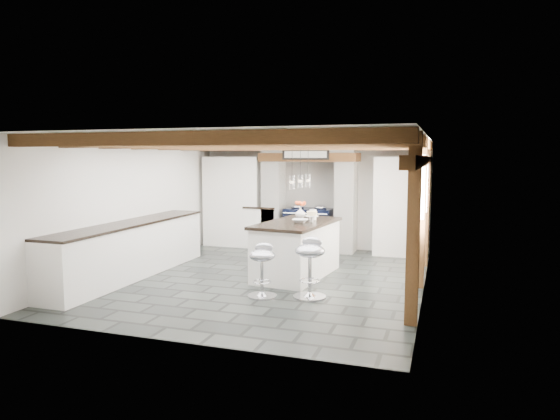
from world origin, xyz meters
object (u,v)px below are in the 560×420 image
(kitchen_island, at_px, (297,248))
(bar_stool_far, at_px, (262,264))
(bar_stool_near, at_px, (310,261))
(range_cooker, at_px, (309,228))

(kitchen_island, bearing_deg, bar_stool_far, -87.78)
(kitchen_island, distance_m, bar_stool_near, 1.33)
(bar_stool_near, relative_size, bar_stool_far, 1.12)
(kitchen_island, height_order, bar_stool_far, kitchen_island)
(bar_stool_far, bearing_deg, bar_stool_near, -6.88)
(kitchen_island, relative_size, bar_stool_near, 2.26)
(range_cooker, relative_size, bar_stool_near, 1.15)
(bar_stool_near, height_order, bar_stool_far, bar_stool_near)
(bar_stool_near, bearing_deg, range_cooker, 107.74)
(kitchen_island, relative_size, bar_stool_far, 2.54)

